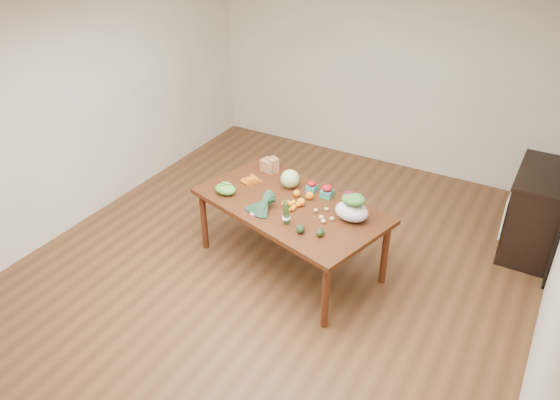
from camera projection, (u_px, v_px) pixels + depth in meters
The scene contains 26 objects.
floor at pixel (274, 272), 5.71m from camera, with size 6.00×6.00×0.00m, color brown.
ceiling at pixel (272, 4), 4.31m from camera, with size 5.00×6.00×0.02m, color white.
room_walls at pixel (273, 157), 5.01m from camera, with size 5.02×6.02×2.70m.
dining_table at pixel (290, 234), 5.65m from camera, with size 1.90×1.06×0.75m, color #4C2811.
cabinet at pixel (535, 211), 5.85m from camera, with size 0.52×1.02×0.94m, color black.
dish_towel at pixel (505, 215), 5.64m from camera, with size 0.02×0.28×0.45m, color white.
paper_bag at pixel (269, 164), 6.00m from camera, with size 0.23×0.19×0.16m, color #A37449, non-canonical shape.
cabbage at pixel (290, 179), 5.69m from camera, with size 0.20×0.20×0.20m, color #ADCA74.
strawberry_basket_a at pixel (312, 187), 5.65m from camera, with size 0.10×0.10×0.09m, color #B70C14, non-canonical shape.
strawberry_basket_b at pixel (327, 192), 5.54m from camera, with size 0.11×0.11×0.10m, color red, non-canonical shape.
orange_a at pixel (297, 193), 5.55m from camera, with size 0.07×0.07×0.07m, color orange.
orange_b at pixel (309, 196), 5.51m from camera, with size 0.08×0.08×0.08m, color #FA620F.
orange_c at pixel (301, 202), 5.40m from camera, with size 0.08×0.08×0.08m, color orange.
mandarin_cluster at pixel (291, 205), 5.35m from camera, with size 0.18×0.18×0.08m, color orange, non-canonical shape.
carrots at pixel (252, 181), 5.82m from camera, with size 0.22×0.22×0.03m, color orange, non-canonical shape.
snap_pea_bag at pixel (225, 189), 5.60m from camera, with size 0.23×0.17×0.10m, color #489A34.
kale_bunch at pixel (260, 205), 5.29m from camera, with size 0.32×0.40×0.16m, color #15311D, non-canonical shape.
asparagus_bundle at pixel (286, 213), 5.08m from camera, with size 0.08×0.08×0.25m, color #486F32, non-canonical shape.
potato_a at pixel (316, 210), 5.31m from camera, with size 0.05×0.04×0.04m, color tan.
potato_b at pixel (321, 217), 5.19m from camera, with size 0.05×0.05×0.05m, color tan.
potato_c at pixel (332, 219), 5.18m from camera, with size 0.05×0.04×0.04m, color tan.
potato_d at pixel (327, 209), 5.33m from camera, with size 0.05×0.04×0.04m, color #DAB27E.
potato_e at pixel (323, 221), 5.14m from camera, with size 0.05×0.04×0.04m, color #D5BC7B.
avocado_a at pixel (301, 229), 5.00m from camera, with size 0.08×0.11×0.08m, color black.
avocado_b at pixel (320, 232), 4.96m from camera, with size 0.07×0.11×0.07m, color black.
salad_bag at pixel (352, 208), 5.14m from camera, with size 0.33×0.25×0.25m, color silver, non-canonical shape.
Camera 1 is at (2.27, -3.88, 3.60)m, focal length 35.00 mm.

